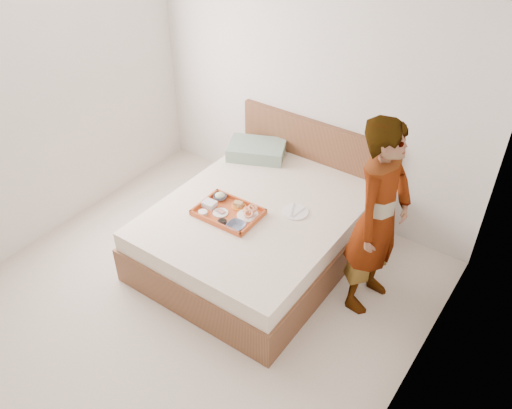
{
  "coord_description": "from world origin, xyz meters",
  "views": [
    {
      "loc": [
        2.21,
        -2.01,
        3.34
      ],
      "look_at": [
        0.15,
        0.9,
        0.65
      ],
      "focal_mm": 37.12,
      "sensor_mm": 36.0,
      "label": 1
    }
  ],
  "objects_px": {
    "bed": "(258,231)",
    "tray": "(228,212)",
    "person": "(379,219)",
    "dinner_plate": "(295,212)"
  },
  "relations": [
    {
      "from": "person",
      "to": "bed",
      "type": "bearing_deg",
      "value": 98.33
    },
    {
      "from": "tray",
      "to": "bed",
      "type": "bearing_deg",
      "value": 54.21
    },
    {
      "from": "bed",
      "to": "person",
      "type": "bearing_deg",
      "value": 4.3
    },
    {
      "from": "dinner_plate",
      "to": "bed",
      "type": "bearing_deg",
      "value": -156.4
    },
    {
      "from": "tray",
      "to": "person",
      "type": "bearing_deg",
      "value": 12.92
    },
    {
      "from": "bed",
      "to": "dinner_plate",
      "type": "xyz_separation_m",
      "value": [
        0.3,
        0.13,
        0.27
      ]
    },
    {
      "from": "bed",
      "to": "tray",
      "type": "distance_m",
      "value": 0.4
    },
    {
      "from": "tray",
      "to": "dinner_plate",
      "type": "xyz_separation_m",
      "value": [
        0.46,
        0.36,
        -0.02
      ]
    },
    {
      "from": "bed",
      "to": "person",
      "type": "distance_m",
      "value": 1.21
    },
    {
      "from": "bed",
      "to": "tray",
      "type": "bearing_deg",
      "value": -124.72
    }
  ]
}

